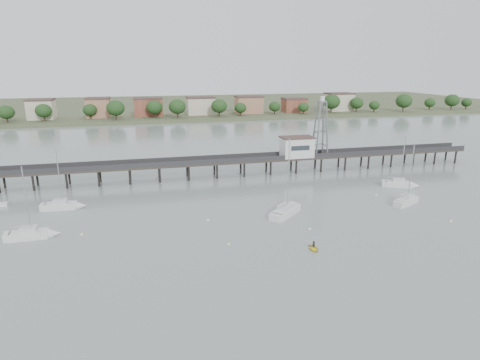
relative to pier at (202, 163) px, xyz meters
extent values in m
plane|color=slate|center=(0.00, -60.00, -3.79)|extent=(500.00, 500.00, 0.00)
cube|color=#2D2823|center=(0.00, 0.00, -0.04)|extent=(150.00, 5.00, 0.50)
cube|color=#333335|center=(0.00, -2.40, 0.76)|extent=(150.00, 0.12, 1.10)
cube|color=#333335|center=(0.00, 2.40, 0.76)|extent=(150.00, 0.12, 1.10)
cylinder|color=black|center=(0.00, -1.90, -1.99)|extent=(0.50, 0.50, 4.40)
cylinder|color=black|center=(0.00, 1.90, -1.99)|extent=(0.50, 0.50, 4.40)
cylinder|color=black|center=(73.00, -1.90, -1.99)|extent=(0.50, 0.50, 4.40)
cylinder|color=black|center=(73.00, 1.90, -1.99)|extent=(0.50, 0.50, 4.40)
cube|color=silver|center=(25.00, 0.00, 2.71)|extent=(8.00, 5.00, 5.00)
cube|color=#4C3833|center=(25.00, 0.00, 5.36)|extent=(8.40, 5.40, 0.30)
cube|color=slate|center=(31.50, 0.00, 14.36)|extent=(1.80, 1.80, 0.30)
cube|color=silver|center=(31.50, 0.00, 15.11)|extent=(0.90, 0.90, 1.20)
cube|color=silver|center=(37.28, -29.64, -3.32)|extent=(6.12, 4.62, 1.65)
cone|color=silver|center=(40.47, -28.00, -3.32)|extent=(3.15, 3.08, 2.23)
cube|color=silver|center=(37.28, -29.64, -2.14)|extent=(3.08, 2.76, 0.75)
cylinder|color=#A5A8AA|center=(37.64, -29.46, 2.88)|extent=(0.18, 0.18, 10.75)
cylinder|color=#A5A8AA|center=(36.44, -30.08, -1.59)|extent=(3.03, 1.65, 0.12)
cube|color=silver|center=(42.91, -18.69, -3.32)|extent=(6.07, 4.47, 1.65)
cone|color=silver|center=(46.10, -20.24, -3.32)|extent=(3.09, 3.02, 2.21)
cube|color=silver|center=(42.91, -18.69, -2.14)|extent=(3.04, 2.69, 0.75)
cylinder|color=#A5A8AA|center=(43.26, -18.86, 2.83)|extent=(0.18, 0.18, 10.65)
cylinder|color=#A5A8AA|center=(42.05, -18.28, -1.59)|extent=(3.03, 1.56, 0.12)
cube|color=silver|center=(-30.25, -16.19, -3.32)|extent=(5.87, 2.56, 1.65)
cone|color=silver|center=(-26.66, -16.39, -3.32)|extent=(2.52, 2.37, 2.24)
cube|color=silver|center=(-30.25, -16.19, -2.14)|extent=(2.65, 1.93, 0.75)
cylinder|color=#A5A8AA|center=(-29.85, -16.21, 2.90)|extent=(0.18, 0.18, 10.79)
cylinder|color=#A5A8AA|center=(-31.21, -16.13, -1.59)|extent=(3.36, 0.31, 0.12)
cube|color=silver|center=(-32.71, -29.85, -3.32)|extent=(5.78, 2.37, 1.65)
cone|color=silver|center=(-29.14, -29.76, -3.32)|extent=(2.44, 2.29, 2.23)
cube|color=silver|center=(-32.71, -29.85, -2.14)|extent=(2.59, 1.85, 0.75)
cylinder|color=#A5A8AA|center=(-32.32, -29.84, 2.87)|extent=(0.18, 0.18, 10.74)
cylinder|color=#A5A8AA|center=(-33.67, -29.87, -1.59)|extent=(3.34, 0.21, 0.12)
cube|color=silver|center=(11.42, -29.60, -3.32)|extent=(7.04, 6.76, 1.65)
cone|color=silver|center=(14.67, -26.64, -3.32)|extent=(4.01, 4.00, 2.74)
cube|color=silver|center=(11.42, -29.60, -2.14)|extent=(3.79, 3.72, 0.75)
cylinder|color=#A5A8AA|center=(11.78, -29.27, 4.10)|extent=(0.18, 0.18, 13.19)
cylinder|color=#A5A8AA|center=(10.55, -30.39, -1.59)|extent=(3.11, 2.85, 0.12)
imported|color=yellow|center=(10.42, -44.55, -3.79)|extent=(1.84, 0.62, 2.54)
imported|color=black|center=(10.42, -44.55, -3.79)|extent=(0.45, 1.23, 0.29)
ellipsoid|color=#F5F4BE|center=(12.99, -37.18, -3.71)|extent=(0.56, 0.56, 0.39)
ellipsoid|color=#F5F4BE|center=(-37.30, -26.25, -3.71)|extent=(0.56, 0.56, 0.39)
ellipsoid|color=#F5F4BE|center=(34.41, -23.14, -3.71)|extent=(0.56, 0.56, 0.39)
ellipsoid|color=#F5F4BE|center=(39.15, -39.83, -3.71)|extent=(0.56, 0.56, 0.39)
ellipsoid|color=#F5F4BE|center=(-3.31, -28.98, -3.71)|extent=(0.56, 0.56, 0.39)
ellipsoid|color=#F5F4BE|center=(-24.69, -30.34, -3.71)|extent=(0.56, 0.56, 0.39)
ellipsoid|color=#F5F4BE|center=(-1.84, -39.82, -3.71)|extent=(0.56, 0.56, 0.39)
cube|color=#475133|center=(0.00, 185.00, -3.29)|extent=(500.00, 170.00, 1.40)
cube|color=brown|center=(-62.00, 123.00, 1.91)|extent=(13.00, 10.50, 9.00)
cube|color=brown|center=(-35.00, 123.00, 1.91)|extent=(13.00, 10.50, 9.00)
cube|color=brown|center=(-10.00, 123.00, 1.91)|extent=(13.00, 10.50, 9.00)
cube|color=brown|center=(18.00, 123.00, 1.91)|extent=(13.00, 10.50, 9.00)
cube|color=brown|center=(45.00, 123.00, 1.91)|extent=(13.00, 10.50, 9.00)
cube|color=brown|center=(72.00, 123.00, 1.91)|extent=(13.00, 10.50, 9.00)
cube|color=brown|center=(100.00, 123.00, 1.91)|extent=(13.00, 10.50, 9.00)
ellipsoid|color=#183114|center=(0.00, 111.00, 2.21)|extent=(8.00, 8.00, 6.80)
ellipsoid|color=#183114|center=(120.00, 111.00, 2.21)|extent=(8.00, 8.00, 6.80)
camera|label=1|loc=(-13.77, -96.14, 23.27)|focal=30.00mm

